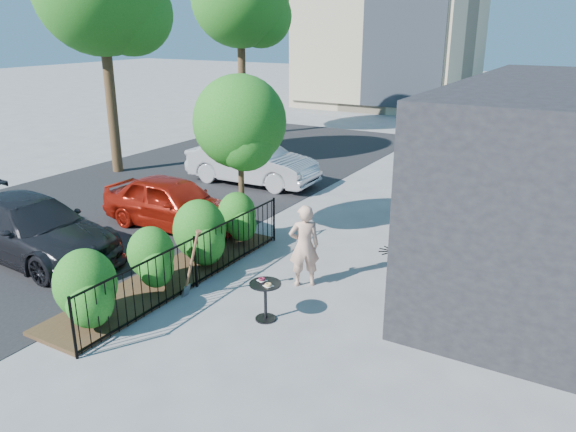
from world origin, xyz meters
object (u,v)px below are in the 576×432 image
Objects in this scene: woman at (304,246)px; shovel at (191,267)px; car_red at (173,203)px; cafe_table at (265,294)px; car_silver at (252,162)px; car_darkgrey at (31,229)px; street_tree_far at (241,4)px; patio_tree at (241,128)px.

shovel is (-1.59, -1.62, -0.20)m from woman.
woman is 4.77m from car_red.
car_silver is (-5.30, 7.51, 0.23)m from cafe_table.
shovel reaches higher than car_darkgrey.
street_tree_far is 9.98m from car_silver.
car_darkgrey is (-1.43, -3.13, 0.01)m from car_red.
patio_tree is 0.83× the size of car_darkgrey.
car_silver is 7.78m from car_darkgrey.
shovel is 4.44m from car_darkgrey.
car_darkgrey is (-6.11, -0.23, 0.19)m from cafe_table.
woman is 0.36× the size of car_darkgrey.
car_darkgrey is (-4.43, -0.21, 0.04)m from shovel.
woman reaches higher than car_red.
street_tree_far reaches higher than cafe_table.
street_tree_far reaches higher than car_red.
car_red is at bearing -63.66° from street_tree_far.
patio_tree is 5.47m from car_silver.
patio_tree reaches higher than woman.
car_silver is (-5.20, 5.90, -0.12)m from woman.
car_silver reaches higher than shovel.
street_tree_far is 13.83m from car_red.
cafe_table is 5.51m from car_red.
shovel is 0.31× the size of car_darkgrey.
street_tree_far is 1.74× the size of car_darkgrey.
shovel is at bearing 7.14° from woman.
woman is at bearing -70.43° from car_darkgrey.
car_silver is (-0.62, 4.61, 0.06)m from car_red.
street_tree_far is at bearing 27.38° from car_red.
car_darkgrey reaches higher than cafe_table.
street_tree_far reaches higher than car_darkgrey.
patio_tree is at bearing -69.93° from woman.
shovel is (-1.68, -0.02, 0.15)m from cafe_table.
car_red is (-3.00, 2.92, 0.02)m from shovel.
shovel is at bearing -84.66° from car_darkgrey.
woman reaches higher than cafe_table.
car_silver is at bearing -53.58° from street_tree_far.
street_tree_far is at bearing 18.81° from car_darkgrey.
car_silver reaches higher than cafe_table.
car_darkgrey reaches higher than car_red.
car_darkgrey is at bearing -21.57° from woman.
woman reaches higher than car_darkgrey.
car_darkgrey is at bearing -73.78° from street_tree_far.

